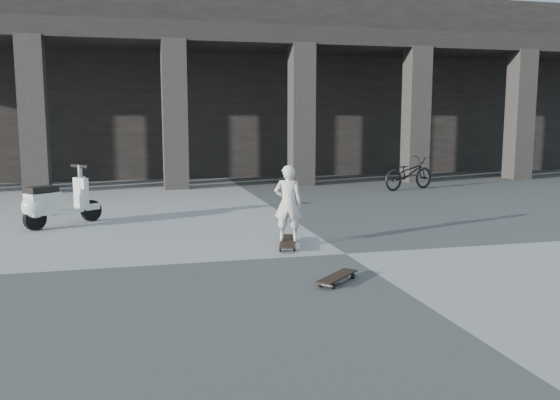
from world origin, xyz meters
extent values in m
plane|color=#454543|center=(0.00, 0.00, 0.00)|extent=(90.00, 90.00, 0.00)
cube|color=black|center=(0.00, 14.00, 3.00)|extent=(28.00, 6.00, 6.00)
cube|color=black|center=(0.00, 9.60, 4.20)|extent=(28.00, 2.80, 0.50)
cube|color=#2B2824|center=(-5.36, 8.50, 2.00)|extent=(0.65, 0.65, 4.00)
cube|color=#2B2824|center=(-1.79, 8.50, 2.00)|extent=(0.65, 0.65, 4.00)
cube|color=#2B2824|center=(1.79, 8.50, 2.00)|extent=(0.65, 0.65, 4.00)
cube|color=#2B2824|center=(5.36, 8.50, 2.00)|extent=(0.65, 0.65, 4.00)
cube|color=#2B2824|center=(8.93, 8.50, 2.00)|extent=(0.65, 0.65, 4.00)
cube|color=black|center=(-0.69, 0.66, 0.09)|extent=(0.50, 1.00, 0.02)
cube|color=#B2B2B7|center=(-0.59, 0.99, 0.05)|extent=(0.21, 0.11, 0.03)
cube|color=#B2B2B7|center=(-0.79, 0.33, 0.05)|extent=(0.21, 0.11, 0.03)
cylinder|color=black|center=(-0.69, 1.02, 0.04)|extent=(0.05, 0.08, 0.07)
cylinder|color=black|center=(-0.49, 0.96, 0.04)|extent=(0.05, 0.08, 0.07)
cylinder|color=black|center=(-0.88, 0.36, 0.04)|extent=(0.05, 0.08, 0.07)
cylinder|color=black|center=(-0.69, 0.30, 0.04)|extent=(0.05, 0.08, 0.07)
cube|color=black|center=(-0.63, -1.39, 0.08)|extent=(0.67, 0.65, 0.02)
cube|color=#B2B2B7|center=(-0.44, -1.21, 0.04)|extent=(0.15, 0.15, 0.03)
cube|color=#B2B2B7|center=(-0.82, -1.57, 0.04)|extent=(0.15, 0.15, 0.03)
cylinder|color=black|center=(-0.50, -1.15, 0.03)|extent=(0.07, 0.07, 0.07)
cylinder|color=black|center=(-0.38, -1.27, 0.03)|extent=(0.07, 0.07, 0.07)
cylinder|color=black|center=(-0.87, -1.51, 0.03)|extent=(0.07, 0.07, 0.07)
cylinder|color=black|center=(-0.76, -1.63, 0.03)|extent=(0.07, 0.07, 0.07)
imported|color=beige|center=(-0.69, 0.66, 0.67)|extent=(0.49, 0.40, 1.15)
cylinder|color=black|center=(-3.73, 3.72, 0.20)|extent=(0.38, 0.33, 0.40)
cylinder|color=black|center=(-4.62, 3.00, 0.20)|extent=(0.38, 0.33, 0.40)
cube|color=silver|center=(-4.15, 3.38, 0.26)|extent=(0.63, 0.58, 0.07)
cube|color=silver|center=(-4.49, 3.11, 0.45)|extent=(0.63, 0.60, 0.38)
sphere|color=silver|center=(-4.62, 3.00, 0.42)|extent=(0.42, 0.42, 0.42)
cube|color=black|center=(-4.49, 3.11, 0.70)|extent=(0.56, 0.52, 0.10)
cube|color=silver|center=(-3.89, 3.59, 0.55)|extent=(0.29, 0.33, 0.58)
cube|color=silver|center=(-3.73, 3.72, 0.28)|extent=(0.32, 0.30, 0.12)
cylinder|color=#B2B2B7|center=(-3.89, 3.59, 0.93)|extent=(0.13, 0.13, 0.30)
cylinder|color=black|center=(-3.89, 3.59, 1.06)|extent=(0.36, 0.43, 0.06)
sphere|color=white|center=(-3.84, 3.63, 0.80)|extent=(0.12, 0.12, 0.12)
imported|color=black|center=(4.29, 6.72, 0.45)|extent=(1.80, 1.11, 0.89)
camera|label=1|loc=(-2.96, -7.87, 1.97)|focal=38.00mm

